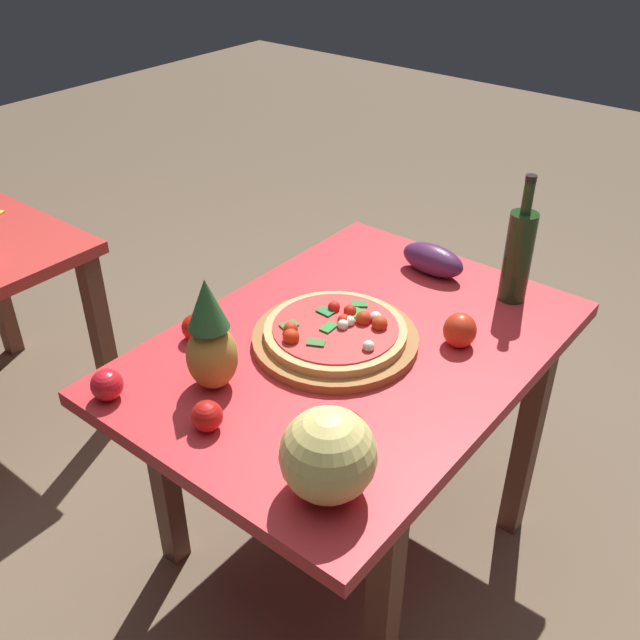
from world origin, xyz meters
name	(u,v)px	position (x,y,z in m)	size (l,w,h in m)	color
ground_plane	(347,539)	(0.00, 0.00, 0.00)	(10.00, 10.00, 0.00)	brown
display_table	(352,374)	(0.00, 0.00, 0.65)	(1.17, 0.84, 0.75)	brown
pizza_board	(335,339)	(-0.03, 0.04, 0.76)	(0.42, 0.42, 0.03)	#975F2E
pizza	(336,330)	(-0.02, 0.04, 0.79)	(0.36, 0.36, 0.06)	#E2A262
wine_bottle	(518,254)	(0.46, -0.21, 0.89)	(0.08, 0.08, 0.37)	#1C3516
pineapple_left	(210,340)	(-0.34, 0.15, 0.88)	(0.12, 0.12, 0.29)	#B18938
melon	(328,455)	(-0.43, -0.26, 0.84)	(0.19, 0.19, 0.19)	#E3D173
bell_pepper	(460,330)	(0.17, -0.21, 0.79)	(0.08, 0.08, 0.09)	red
eggplant	(433,260)	(0.44, 0.03, 0.79)	(0.20, 0.09, 0.09)	#512551
tomato_near_board	(195,327)	(-0.23, 0.33, 0.78)	(0.07, 0.07, 0.07)	red
tomato_beside_pepper	(107,385)	(-0.52, 0.31, 0.78)	(0.08, 0.08, 0.08)	red
tomato_by_bottle	(207,416)	(-0.46, 0.05, 0.78)	(0.07, 0.07, 0.07)	red
tomato_at_corner	(348,426)	(-0.29, -0.20, 0.78)	(0.07, 0.07, 0.07)	red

